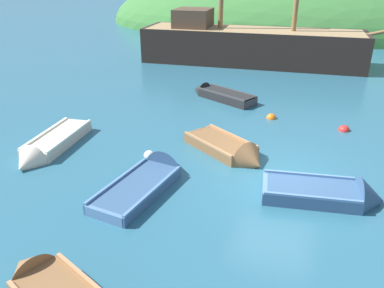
% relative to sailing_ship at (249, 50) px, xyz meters
% --- Properties ---
extents(ground_plane, '(120.00, 120.00, 0.00)m').
position_rel_sailing_ship_xyz_m(ground_plane, '(3.91, -14.09, -0.82)').
color(ground_plane, '#285B70').
extents(shore_hill, '(39.03, 26.62, 11.42)m').
position_rel_sailing_ship_xyz_m(shore_hill, '(0.09, 19.71, -0.82)').
color(shore_hill, '#387033').
rests_on(shore_hill, ground).
extents(sailing_ship, '(16.25, 4.38, 11.04)m').
position_rel_sailing_ship_xyz_m(sailing_ship, '(0.00, 0.00, 0.00)').
color(sailing_ship, black).
rests_on(sailing_ship, ground).
extents(rowboat_outer_right, '(3.53, 2.33, 0.90)m').
position_rel_sailing_ship_xyz_m(rowboat_outer_right, '(0.19, -7.49, -0.69)').
color(rowboat_outer_right, black).
rests_on(rowboat_outer_right, ground).
extents(rowboat_portside, '(1.64, 3.63, 1.18)m').
position_rel_sailing_ship_xyz_m(rowboat_portside, '(0.46, -15.64, -0.73)').
color(rowboat_portside, '#335175').
rests_on(rowboat_portside, ground).
extents(rowboat_center, '(1.38, 3.72, 1.00)m').
position_rel_sailing_ship_xyz_m(rowboat_center, '(-3.63, -14.84, -0.70)').
color(rowboat_center, beige).
rests_on(rowboat_center, ground).
extents(rowboat_near_dock, '(3.26, 1.70, 1.21)m').
position_rel_sailing_ship_xyz_m(rowboat_near_dock, '(5.38, -14.82, -0.70)').
color(rowboat_near_dock, '#335175').
rests_on(rowboat_near_dock, ground).
extents(rowboat_far, '(3.22, 2.67, 1.16)m').
position_rel_sailing_ship_xyz_m(rowboat_far, '(2.21, -13.10, -0.71)').
color(rowboat_far, brown).
rests_on(rowboat_far, ground).
extents(buoy_red, '(0.42, 0.42, 0.42)m').
position_rel_sailing_ship_xyz_m(buoy_red, '(5.72, -9.67, -0.82)').
color(buoy_red, red).
rests_on(buoy_red, ground).
extents(buoy_white, '(0.35, 0.35, 0.35)m').
position_rel_sailing_ship_xyz_m(buoy_white, '(-0.31, -14.06, -0.82)').
color(buoy_white, white).
rests_on(buoy_white, ground).
extents(buoy_orange, '(0.40, 0.40, 0.40)m').
position_rel_sailing_ship_xyz_m(buoy_orange, '(2.93, -9.30, -0.82)').
color(buoy_orange, orange).
rests_on(buoy_orange, ground).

